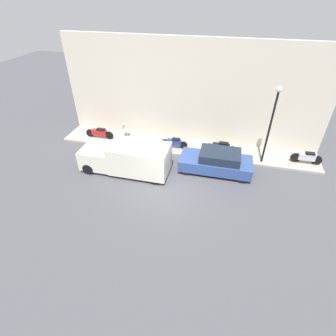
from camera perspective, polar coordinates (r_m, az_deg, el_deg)
name	(u,v)px	position (r m, az deg, el deg)	size (l,w,h in m)	color
ground_plane	(169,190)	(14.38, 0.14, -4.91)	(60.00, 60.00, 0.00)	#47474C
sidewalk	(185,147)	(18.08, 3.65, 4.62)	(2.29, 17.23, 0.15)	gray
building_facade	(190,93)	(17.84, 4.87, 15.91)	(0.30, 17.23, 6.79)	beige
parked_car	(217,162)	(15.72, 10.52, 1.38)	(1.81, 4.21, 1.36)	#2D4784
delivery_van	(127,158)	(15.50, -8.98, 2.21)	(1.90, 5.24, 1.82)	silver
motorcycle_black	(221,147)	(17.30, 11.47, 4.45)	(0.30, 2.07, 0.83)	black
motorcycle_blue	(174,142)	(17.65, 1.39, 5.59)	(0.30, 1.82, 0.70)	navy
motorcycle_red	(100,133)	(19.45, -14.67, 7.46)	(0.30, 2.06, 0.73)	#B21E1E
scooter_silver	(307,157)	(18.11, 27.96, 2.07)	(0.30, 1.82, 0.77)	#B7B7BF
streetlamp	(273,116)	(16.01, 21.82, 10.50)	(0.33, 0.33, 4.73)	black
cafe_chair	(125,129)	(19.31, -9.36, 8.29)	(0.40, 0.40, 0.90)	silver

